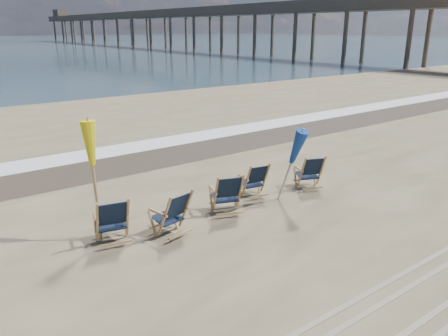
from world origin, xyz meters
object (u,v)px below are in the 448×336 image
object	(u,v)px
beach_chair_1	(186,210)
umbrella_yellow	(92,150)
beach_chair_0	(128,219)
beach_chair_3	(265,179)
umbrella_blue	(290,146)
beach_chair_2	(240,193)
beach_chair_4	(321,172)
fishing_pier	(163,24)

from	to	relation	value
beach_chair_1	umbrella_yellow	size ratio (longest dim) A/B	0.42
beach_chair_0	beach_chair_3	size ratio (longest dim) A/B	1.09
beach_chair_3	umbrella_blue	world-z (taller)	umbrella_blue
beach_chair_2	umbrella_yellow	distance (m)	3.40
umbrella_blue	beach_chair_4	bearing A→B (deg)	7.16
beach_chair_1	fishing_pier	world-z (taller)	fishing_pier
beach_chair_0	beach_chair_3	xyz separation A→B (m)	(3.81, 0.27, -0.04)
umbrella_blue	umbrella_yellow	bearing A→B (deg)	168.98
beach_chair_0	fishing_pier	world-z (taller)	fishing_pier
beach_chair_0	beach_chair_1	bearing A→B (deg)	178.58
fishing_pier	beach_chair_4	bearing A→B (deg)	-116.01
beach_chair_2	fishing_pier	bearing A→B (deg)	-97.51
beach_chair_2	fishing_pier	distance (m)	82.03
beach_chair_0	umbrella_blue	size ratio (longest dim) A/B	0.53
umbrella_yellow	umbrella_blue	world-z (taller)	umbrella_yellow
umbrella_yellow	umbrella_blue	size ratio (longest dim) A/B	1.23
beach_chair_0	fishing_pier	distance (m)	83.10
umbrella_blue	fishing_pier	xyz separation A→B (m)	(36.76, 72.70, 3.21)
beach_chair_3	fishing_pier	distance (m)	81.06
beach_chair_0	umbrella_yellow	distance (m)	1.49
beach_chair_3	beach_chair_4	size ratio (longest dim) A/B	0.96
beach_chair_2	fishing_pier	size ratio (longest dim) A/B	0.01
beach_chair_4	umbrella_yellow	world-z (taller)	umbrella_yellow
beach_chair_2	umbrella_blue	distance (m)	1.62
beach_chair_1	beach_chair_4	distance (m)	4.17
umbrella_blue	fishing_pier	world-z (taller)	fishing_pier
beach_chair_1	fishing_pier	size ratio (longest dim) A/B	0.01
beach_chair_3	umbrella_blue	distance (m)	1.17
umbrella_blue	beach_chair_3	bearing A→B (deg)	102.47
beach_chair_4	umbrella_blue	size ratio (longest dim) A/B	0.50
beach_chair_0	beach_chair_4	distance (m)	5.33
beach_chair_0	umbrella_blue	distance (m)	4.08
beach_chair_0	umbrella_blue	world-z (taller)	umbrella_blue
beach_chair_0	fishing_pier	bearing A→B (deg)	-106.86
umbrella_yellow	umbrella_blue	bearing A→B (deg)	-11.02
beach_chair_4	umbrella_blue	distance (m)	1.67
beach_chair_3	beach_chair_1	bearing A→B (deg)	22.92
beach_chair_0	beach_chair_4	bearing A→B (deg)	-169.64
beach_chair_0	fishing_pier	size ratio (longest dim) A/B	0.01
beach_chair_0	umbrella_yellow	size ratio (longest dim) A/B	0.43
beach_chair_2	umbrella_yellow	bearing A→B (deg)	7.43
beach_chair_1	umbrella_blue	distance (m)	2.95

